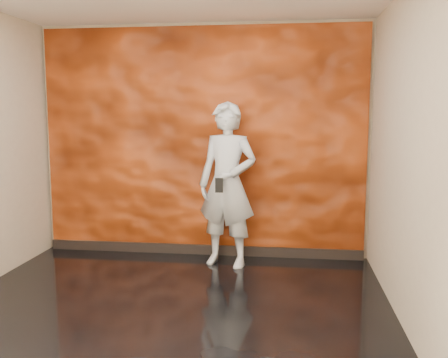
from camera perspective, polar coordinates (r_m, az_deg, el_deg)
room at (r=4.15m, az=-7.27°, el=2.73°), size 4.02×4.02×2.81m
feature_wall at (r=6.06m, az=-2.52°, el=4.16°), size 3.90×0.06×2.75m
baseboard at (r=6.24m, az=-2.51°, el=-8.04°), size 3.90×0.04×0.12m
man at (r=5.64m, az=0.38°, el=-0.66°), size 0.77×0.61×1.87m
phone at (r=5.36m, az=-0.56°, el=-0.72°), size 0.09×0.02×0.16m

